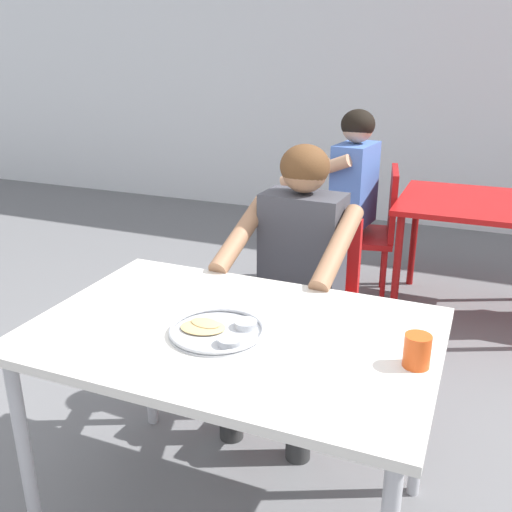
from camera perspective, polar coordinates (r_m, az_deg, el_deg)
name	(u,v)px	position (r m, az deg, el deg)	size (l,w,h in m)	color
back_wall	(421,28)	(5.38, 16.11, 21.01)	(12.00, 0.12, 3.40)	white
table_foreground	(233,349)	(1.81, -2.29, -9.24)	(1.24, 0.83, 0.74)	silver
thali_tray	(219,330)	(1.74, -3.72, -7.40)	(0.29, 0.29, 0.03)	#B7BABF
drinking_cup	(417,350)	(1.62, 15.77, -8.99)	(0.07, 0.07, 0.09)	#D84C19
chair_foreground	(311,293)	(2.66, 5.55, -3.69)	(0.41, 0.46, 0.82)	red
diner_foreground	(295,262)	(2.38, 3.95, -0.64)	(0.51, 0.57, 1.18)	#2E2E2E
table_background_red	(471,215)	(3.57, 20.66, 3.83)	(0.82, 0.82, 0.72)	#B71414
chair_red_left	(375,225)	(3.69, 11.75, 3.01)	(0.46, 0.50, 0.85)	#A91313
patron_background	(340,187)	(3.66, 8.40, 6.80)	(0.59, 0.54, 1.20)	#2C2C2C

